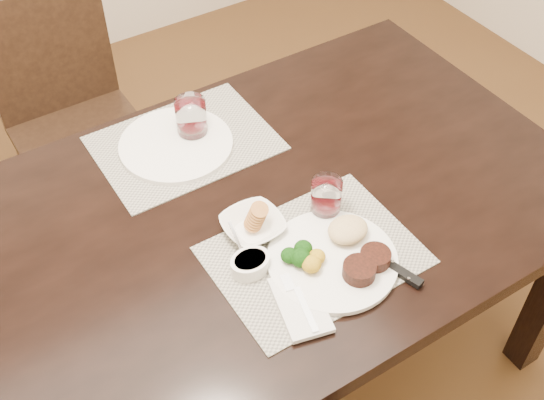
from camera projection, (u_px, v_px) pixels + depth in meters
ground_plane at (211, 394)px, 2.13m from camera, size 4.50×4.50×0.00m
dining_table at (194, 260)px, 1.65m from camera, size 2.00×1.00×0.75m
chair_far at (70, 110)px, 2.32m from camera, size 0.42×0.42×0.90m
placemat_near at (314, 255)px, 1.55m from camera, size 0.46×0.34×0.00m
placemat_far at (185, 143)px, 1.82m from camera, size 0.46×0.34×0.00m
dinner_plate at (338, 255)px, 1.53m from camera, size 0.30×0.30×0.05m
napkin_fork at (300, 305)px, 1.45m from camera, size 0.13×0.19×0.02m
steak_knife at (391, 263)px, 1.53m from camera, size 0.06×0.26×0.01m
cracker_bowl at (253, 225)px, 1.59m from camera, size 0.14×0.14×0.06m
sauce_ramekin at (250, 263)px, 1.51m from camera, size 0.09×0.14×0.07m
wine_glass_near at (326, 199)px, 1.61m from camera, size 0.07×0.07×0.10m
far_plate at (176, 144)px, 1.81m from camera, size 0.30×0.30×0.01m
wine_glass_far at (192, 120)px, 1.81m from camera, size 0.08×0.08×0.11m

